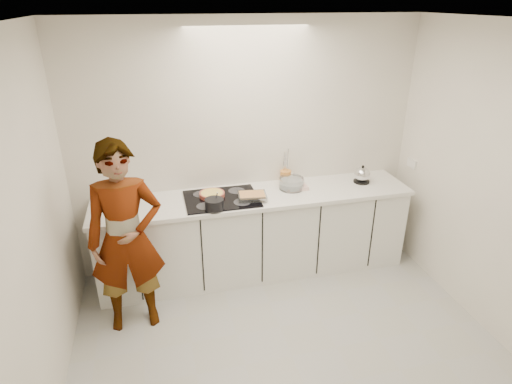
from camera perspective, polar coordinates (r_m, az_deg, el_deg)
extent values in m
cube|color=#B2B2AE|center=(3.84, 4.82, -20.93)|extent=(3.60, 3.20, 0.00)
cube|color=white|center=(2.71, 6.88, 21.54)|extent=(3.60, 3.20, 0.00)
cube|color=white|center=(4.47, -1.08, 5.82)|extent=(3.60, 0.00, 2.60)
cube|color=white|center=(3.03, -28.68, -6.99)|extent=(0.00, 3.20, 2.60)
cube|color=white|center=(4.00, 30.83, -0.14)|extent=(0.00, 3.20, 2.60)
cube|color=white|center=(5.01, 20.06, 3.59)|extent=(0.02, 0.15, 0.09)
cube|color=white|center=(4.55, -0.09, -5.83)|extent=(3.20, 0.58, 0.87)
cube|color=white|center=(4.34, -0.09, -0.64)|extent=(3.24, 0.64, 0.04)
cube|color=black|center=(4.25, -4.62, -0.90)|extent=(0.72, 0.54, 0.01)
cylinder|color=#A7483A|center=(4.28, -5.88, -0.33)|extent=(0.30, 0.30, 0.04)
cylinder|color=#F7CF56|center=(4.27, -5.89, -0.14)|extent=(0.26, 0.26, 0.01)
cylinder|color=black|center=(4.02, -5.58, -1.60)|extent=(0.21, 0.21, 0.10)
cylinder|color=silver|center=(4.02, -5.37, -0.88)|extent=(0.04, 0.07, 0.15)
cube|color=silver|center=(4.21, -0.52, -0.58)|extent=(0.30, 0.23, 0.05)
cube|color=#EBA55B|center=(4.20, -0.52, -0.35)|extent=(0.27, 0.20, 0.02)
cylinder|color=silver|center=(4.46, 4.74, 1.15)|extent=(0.27, 0.27, 0.12)
cylinder|color=white|center=(4.47, 4.73, 0.93)|extent=(0.23, 0.23, 0.05)
cube|color=white|center=(4.49, 5.33, 0.68)|extent=(0.24, 0.18, 0.04)
cylinder|color=black|center=(4.77, 13.87, 1.38)|extent=(0.19, 0.19, 0.02)
sphere|color=silver|center=(4.73, 13.97, 2.28)|extent=(0.18, 0.18, 0.17)
sphere|color=black|center=(4.70, 14.08, 3.31)|extent=(0.03, 0.03, 0.03)
cylinder|color=orange|center=(4.58, 3.96, 2.00)|extent=(0.14, 0.14, 0.15)
imported|color=white|center=(3.80, -16.94, -6.04)|extent=(0.65, 0.44, 1.74)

